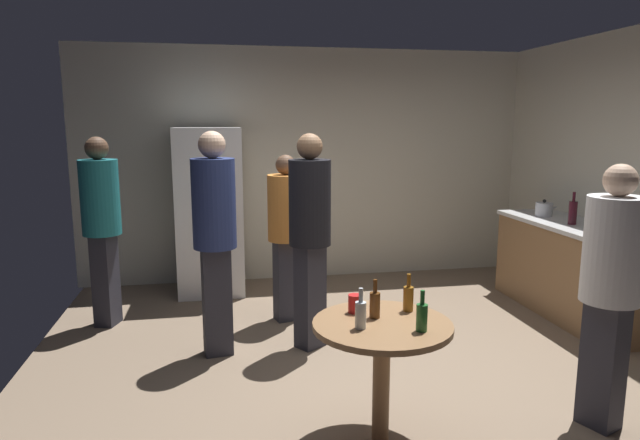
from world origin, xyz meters
TOP-DOWN VIEW (x-y plane):
  - ground_plane at (0.00, 0.00)m, footprint 5.20×5.20m
  - wall_back at (0.00, 2.63)m, footprint 5.32×0.06m
  - refrigerator at (-1.16, 2.20)m, footprint 0.70×0.68m
  - kitchen_counter at (2.28, 0.78)m, footprint 0.64×1.87m
  - kettle at (2.23, 1.25)m, footprint 0.24×0.17m
  - wine_bottle_on_counter at (2.23, 0.79)m, footprint 0.08×0.08m
  - beer_bottle_on_counter at (2.36, 0.25)m, footprint 0.06×0.06m
  - foreground_table at (-0.17, -0.98)m, footprint 0.80×0.80m
  - beer_bottle_amber at (0.04, -0.82)m, footprint 0.06×0.06m
  - beer_bottle_brown at (-0.19, -0.89)m, footprint 0.06×0.06m
  - beer_bottle_green at (0.00, -1.14)m, footprint 0.06×0.06m
  - beer_bottle_clear at (-0.32, -1.04)m, footprint 0.06×0.06m
  - plastic_cup_red at (-0.28, -0.79)m, footprint 0.08×0.08m
  - person_in_black_shirt at (-0.34, 0.48)m, footprint 0.47×0.47m
  - person_in_navy_shirt at (-1.10, 0.48)m, footprint 0.39×0.39m
  - person_in_orange_shirt at (-0.45, 1.16)m, footprint 0.41×0.41m
  - person_in_white_shirt at (1.21, -1.06)m, footprint 0.44×0.44m
  - person_in_teal_shirt at (-2.11, 1.34)m, footprint 0.43×0.43m

SIDE VIEW (x-z plane):
  - ground_plane at x=0.00m, z-range -0.10..0.00m
  - kitchen_counter at x=2.28m, z-range 0.00..0.90m
  - foreground_table at x=-0.17m, z-range 0.26..1.00m
  - plastic_cup_red at x=-0.28m, z-range 0.73..0.85m
  - beer_bottle_amber at x=0.04m, z-range 0.70..0.93m
  - beer_bottle_brown at x=-0.19m, z-range 0.70..0.93m
  - beer_bottle_green at x=0.00m, z-range 0.70..0.93m
  - beer_bottle_clear at x=-0.32m, z-range 0.70..0.93m
  - refrigerator at x=-1.16m, z-range 0.00..1.80m
  - person_in_orange_shirt at x=-0.45m, z-range 0.13..1.69m
  - person_in_white_shirt at x=1.21m, z-range 0.14..1.76m
  - kettle at x=2.23m, z-range 0.88..1.06m
  - beer_bottle_on_counter at x=2.36m, z-range 0.87..1.10m
  - person_in_teal_shirt at x=-2.11m, z-range 0.15..1.88m
  - wine_bottle_on_counter at x=2.23m, z-range 0.86..1.17m
  - person_in_black_shirt at x=-0.34m, z-range 0.16..1.93m
  - person_in_navy_shirt at x=-1.10m, z-range 0.16..1.95m
  - wall_back at x=0.00m, z-range 0.00..2.70m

